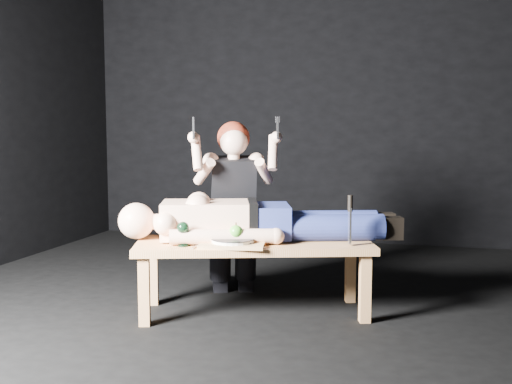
% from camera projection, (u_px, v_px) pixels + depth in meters
% --- Properties ---
extents(ground, '(5.00, 5.00, 0.00)m').
position_uv_depth(ground, '(273.00, 310.00, 3.87)').
color(ground, black).
rests_on(ground, ground).
extents(back_wall, '(5.00, 0.00, 5.00)m').
position_uv_depth(back_wall, '(332.00, 92.00, 6.11)').
color(back_wall, black).
rests_on(back_wall, ground).
extents(table, '(1.53, 0.95, 0.45)m').
position_uv_depth(table, '(254.00, 277.00, 3.80)').
color(table, tan).
rests_on(table, ground).
extents(lying_man, '(1.64, 0.94, 0.29)m').
position_uv_depth(lying_man, '(261.00, 216.00, 3.86)').
color(lying_man, beige).
rests_on(lying_man, table).
extents(kneeling_woman, '(0.87, 0.91, 1.22)m').
position_uv_depth(kneeling_woman, '(233.00, 205.00, 4.25)').
color(kneeling_woman, black).
rests_on(kneeling_woman, ground).
extents(serving_tray, '(0.42, 0.33, 0.02)m').
position_uv_depth(serving_tray, '(233.00, 244.00, 3.63)').
color(serving_tray, tan).
rests_on(serving_tray, table).
extents(plate, '(0.29, 0.29, 0.02)m').
position_uv_depth(plate, '(233.00, 240.00, 3.63)').
color(plate, white).
rests_on(plate, serving_tray).
extents(apple, '(0.08, 0.08, 0.08)m').
position_uv_depth(apple, '(236.00, 232.00, 3.62)').
color(apple, green).
rests_on(apple, plate).
extents(goblet, '(0.09, 0.09, 0.15)m').
position_uv_depth(goblet, '(183.00, 234.00, 3.61)').
color(goblet, black).
rests_on(goblet, table).
extents(fork_flat, '(0.02, 0.15, 0.01)m').
position_uv_depth(fork_flat, '(196.00, 246.00, 3.60)').
color(fork_flat, '#B2B2B7').
rests_on(fork_flat, table).
extents(knife_flat, '(0.06, 0.15, 0.01)m').
position_uv_depth(knife_flat, '(264.00, 246.00, 3.61)').
color(knife_flat, '#B2B2B7').
rests_on(knife_flat, table).
extents(spoon_flat, '(0.14, 0.08, 0.01)m').
position_uv_depth(spoon_flat, '(252.00, 244.00, 3.66)').
color(spoon_flat, '#B2B2B7').
rests_on(spoon_flat, table).
extents(carving_knife, '(0.05, 0.05, 0.30)m').
position_uv_depth(carving_knife, '(350.00, 221.00, 3.62)').
color(carving_knife, '#B2B2B7').
rests_on(carving_knife, table).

